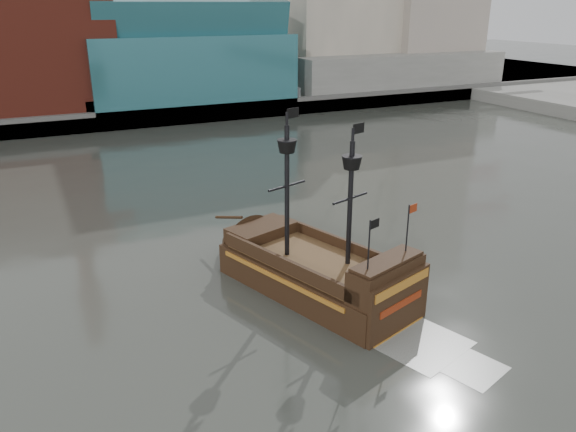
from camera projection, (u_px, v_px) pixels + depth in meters
ground at (410, 391)px, 25.06m from camera, size 400.00×400.00×0.00m
promenade_far at (102, 93)px, 102.45m from camera, size 220.00×60.00×2.00m
seawall at (134, 119)px, 77.41m from camera, size 220.00×1.00×2.60m
crane_b at (481, 7)px, 132.65m from camera, size 19.10×4.00×26.25m
pirate_ship at (317, 277)px, 33.18m from camera, size 9.20×16.23×11.65m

